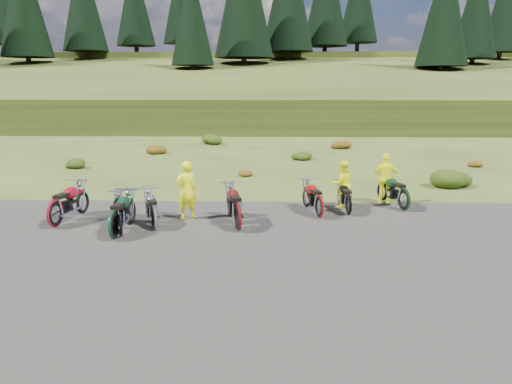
{
  "coord_description": "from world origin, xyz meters",
  "views": [
    {
      "loc": [
        0.9,
        -13.3,
        4.06
      ],
      "look_at": [
        0.43,
        1.03,
        1.01
      ],
      "focal_mm": 35.0,
      "sensor_mm": 36.0,
      "label": 1
    }
  ],
  "objects_px": {
    "motorcycle_7": "(403,211)",
    "motorcycle_3": "(155,230)",
    "motorcycle_0": "(121,237)",
    "person_middle": "(186,191)"
  },
  "relations": [
    {
      "from": "motorcycle_3",
      "to": "motorcycle_0",
      "type": "bearing_deg",
      "value": 111.05
    },
    {
      "from": "motorcycle_0",
      "to": "motorcycle_3",
      "type": "relative_size",
      "value": 1.04
    },
    {
      "from": "motorcycle_3",
      "to": "motorcycle_7",
      "type": "bearing_deg",
      "value": -93.1
    },
    {
      "from": "motorcycle_0",
      "to": "motorcycle_3",
      "type": "bearing_deg",
      "value": -66.18
    },
    {
      "from": "motorcycle_0",
      "to": "motorcycle_3",
      "type": "xyz_separation_m",
      "value": [
        0.77,
        0.69,
        0.0
      ]
    },
    {
      "from": "motorcycle_3",
      "to": "person_middle",
      "type": "distance_m",
      "value": 1.67
    },
    {
      "from": "person_middle",
      "to": "motorcycle_0",
      "type": "bearing_deg",
      "value": 20.69
    },
    {
      "from": "motorcycle_0",
      "to": "person_middle",
      "type": "relative_size",
      "value": 1.14
    },
    {
      "from": "motorcycle_7",
      "to": "person_middle",
      "type": "height_order",
      "value": "person_middle"
    },
    {
      "from": "motorcycle_7",
      "to": "motorcycle_3",
      "type": "bearing_deg",
      "value": 90.78
    }
  ]
}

